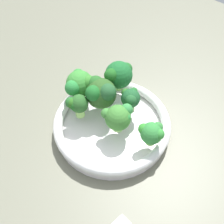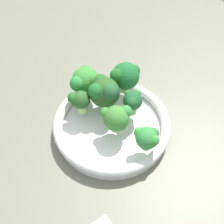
% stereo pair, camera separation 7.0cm
% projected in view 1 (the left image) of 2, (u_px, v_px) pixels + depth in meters
% --- Properties ---
extents(ground_plane, '(1.30, 1.30, 0.03)m').
position_uv_depth(ground_plane, '(110.00, 150.00, 0.74)').
color(ground_plane, '#6F6F5B').
extents(bowl, '(0.26, 0.26, 0.04)m').
position_uv_depth(bowl, '(112.00, 126.00, 0.74)').
color(bowl, white).
rests_on(bowl, ground_plane).
extents(broccoli_floret_0, '(0.07, 0.08, 0.07)m').
position_uv_depth(broccoli_floret_0, '(101.00, 92.00, 0.72)').
color(broccoli_floret_0, '#91CA5D').
rests_on(broccoli_floret_0, bowl).
extents(broccoli_floret_1, '(0.06, 0.06, 0.06)m').
position_uv_depth(broccoli_floret_1, '(117.00, 117.00, 0.69)').
color(broccoli_floret_1, '#90C764').
rests_on(broccoli_floret_1, bowl).
extents(broccoli_floret_2, '(0.07, 0.07, 0.07)m').
position_uv_depth(broccoli_floret_2, '(80.00, 84.00, 0.74)').
color(broccoli_floret_2, '#88C35E').
rests_on(broccoli_floret_2, bowl).
extents(broccoli_floret_3, '(0.05, 0.05, 0.05)m').
position_uv_depth(broccoli_floret_3, '(152.00, 133.00, 0.67)').
color(broccoli_floret_3, '#83C356').
rests_on(broccoli_floret_3, bowl).
extents(broccoli_floret_4, '(0.05, 0.04, 0.06)m').
position_uv_depth(broccoli_floret_4, '(130.00, 99.00, 0.72)').
color(broccoli_floret_4, '#7AB060').
rests_on(broccoli_floret_4, bowl).
extents(broccoli_floret_5, '(0.04, 0.05, 0.06)m').
position_uv_depth(broccoli_floret_5, '(77.00, 104.00, 0.71)').
color(broccoli_floret_5, '#A0D96A').
rests_on(broccoli_floret_5, bowl).
extents(broccoli_floret_6, '(0.07, 0.06, 0.07)m').
position_uv_depth(broccoli_floret_6, '(119.00, 75.00, 0.75)').
color(broccoli_floret_6, '#86C35C').
rests_on(broccoli_floret_6, bowl).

